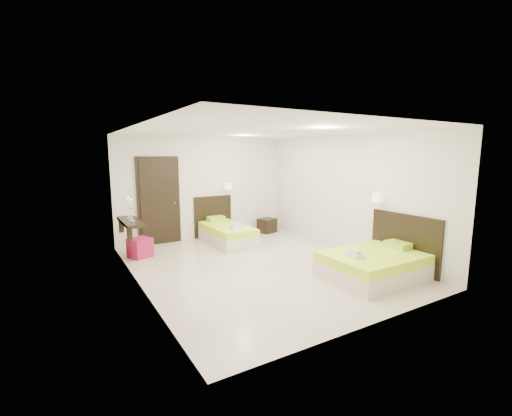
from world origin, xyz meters
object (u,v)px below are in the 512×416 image
bed_double (376,263)px  nightstand (267,225)px  bed_single (226,232)px  ottoman (140,248)px

bed_double → nightstand: bed_double is taller
bed_single → ottoman: bearing=-175.3°
bed_double → bed_single: bearing=109.4°
nightstand → ottoman: ottoman is taller
bed_double → nightstand: bearing=86.6°
ottoman → bed_single: bearing=4.7°
bed_single → nightstand: bearing=16.0°
bed_double → ottoman: (-3.34, 3.37, -0.05)m
bed_single → ottoman: size_ratio=4.24×
bed_single → ottoman: 2.10m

